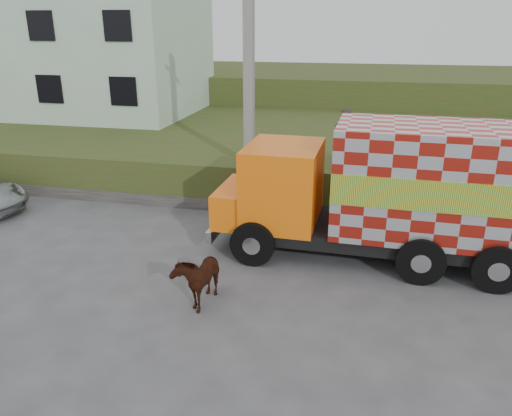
% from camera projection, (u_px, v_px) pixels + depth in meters
% --- Properties ---
extents(ground, '(120.00, 120.00, 0.00)m').
position_uv_depth(ground, '(246.00, 273.00, 12.37)').
color(ground, '#474749').
rests_on(ground, ground).
extents(embankment, '(40.00, 12.00, 1.50)m').
position_uv_depth(embankment, '(302.00, 149.00, 21.25)').
color(embankment, '#2B4D19').
rests_on(embankment, ground).
extents(embankment_far, '(40.00, 12.00, 3.00)m').
position_uv_depth(embankment_far, '(327.00, 94.00, 31.95)').
color(embankment_far, '#2B4D19').
rests_on(embankment_far, ground).
extents(retaining_strip, '(16.00, 0.50, 0.40)m').
position_uv_depth(retaining_strip, '(217.00, 203.00, 16.55)').
color(retaining_strip, '#595651').
rests_on(retaining_strip, ground).
extents(building, '(10.00, 8.00, 6.00)m').
position_uv_depth(building, '(94.00, 51.00, 24.94)').
color(building, '#BADABB').
rests_on(building, embankment).
extents(utility_pole, '(1.20, 0.30, 8.00)m').
position_uv_depth(utility_pole, '(249.00, 83.00, 15.35)').
color(utility_pole, gray).
rests_on(utility_pole, ground).
extents(cargo_truck, '(8.01, 2.92, 3.55)m').
position_uv_depth(cargo_truck, '(388.00, 191.00, 12.57)').
color(cargo_truck, black).
rests_on(cargo_truck, ground).
extents(cow, '(0.80, 1.53, 1.24)m').
position_uv_depth(cow, '(198.00, 276.00, 10.91)').
color(cow, '#36190D').
rests_on(cow, ground).
extents(pedestrian, '(0.74, 0.57, 1.80)m').
position_uv_depth(pedestrian, '(344.00, 136.00, 16.09)').
color(pedestrian, '#2E2B29').
rests_on(pedestrian, embankment).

